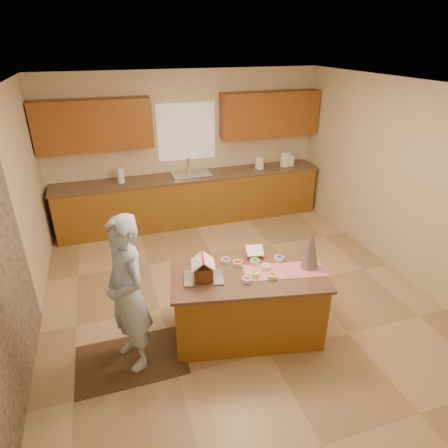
{
  "coord_description": "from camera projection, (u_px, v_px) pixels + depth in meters",
  "views": [
    {
      "loc": [
        -1.46,
        -4.03,
        3.18
      ],
      "look_at": [
        -0.1,
        0.2,
        1.0
      ],
      "focal_mm": 30.7,
      "sensor_mm": 36.0,
      "label": 1
    }
  ],
  "objects": [
    {
      "name": "boy",
      "position": [
        127.0,
        295.0,
        3.81
      ],
      "size": [
        0.6,
        0.73,
        1.71
      ],
      "primitive_type": "imported",
      "rotation": [
        0.0,
        0.0,
        -1.21
      ],
      "color": "#A8C5EE",
      "rests_on": "rug"
    },
    {
      "name": "wall_back",
      "position": [
        187.0,
        148.0,
        7.01
      ],
      "size": [
        5.5,
        5.5,
        0.0
      ],
      "primitive_type": "plane",
      "color": "beige",
      "rests_on": "floor"
    },
    {
      "name": "candy_bowls",
      "position": [
        255.0,
        267.0,
        4.28
      ],
      "size": [
        0.71,
        0.56,
        0.05
      ],
      "color": "green",
      "rests_on": "island_top"
    },
    {
      "name": "table_runner",
      "position": [
        284.0,
        271.0,
        4.26
      ],
      "size": [
        0.95,
        0.5,
        0.01
      ],
      "primitive_type": "cube",
      "rotation": [
        0.0,
        0.0,
        -0.2
      ],
      "color": "red",
      "rests_on": "island_top"
    },
    {
      "name": "tinsel_tree",
      "position": [
        311.0,
        248.0,
        4.22
      ],
      "size": [
        0.23,
        0.23,
        0.5
      ],
      "primitive_type": "cone",
      "rotation": [
        0.0,
        0.0,
        -0.2
      ],
      "color": "silver",
      "rests_on": "island_top"
    },
    {
      "name": "window_curtain",
      "position": [
        186.0,
        132.0,
        6.85
      ],
      "size": [
        1.05,
        0.03,
        1.0
      ],
      "primitive_type": "cube",
      "color": "white",
      "rests_on": "wall_back"
    },
    {
      "name": "ceiling",
      "position": [
        239.0,
        87.0,
        4.06
      ],
      "size": [
        5.5,
        5.5,
        0.0
      ],
      "primitive_type": "plane",
      "color": "silver",
      "rests_on": "floor"
    },
    {
      "name": "gingerbread_house",
      "position": [
        203.0,
        269.0,
        4.08
      ],
      "size": [
        0.29,
        0.3,
        0.26
      ],
      "color": "brown",
      "rests_on": "baking_tray"
    },
    {
      "name": "island_top",
      "position": [
        248.0,
        275.0,
        4.23
      ],
      "size": [
        1.84,
        1.2,
        0.04
      ],
      "primitive_type": "cube",
      "rotation": [
        0.0,
        0.0,
        -0.2
      ],
      "color": "brown",
      "rests_on": "island_base"
    },
    {
      "name": "cookbook",
      "position": [
        255.0,
        251.0,
        4.5
      ],
      "size": [
        0.23,
        0.19,
        0.09
      ],
      "primitive_type": "cube",
      "rotation": [
        -1.13,
        0.0,
        -0.2
      ],
      "color": "white",
      "rests_on": "island_top"
    },
    {
      "name": "island_base",
      "position": [
        247.0,
        305.0,
        4.41
      ],
      "size": [
        1.76,
        1.12,
        0.8
      ],
      "primitive_type": "cube",
      "rotation": [
        0.0,
        0.0,
        -0.2
      ],
      "color": "brown",
      "rests_on": "floor"
    },
    {
      "name": "canister_b",
      "position": [
        285.0,
        159.0,
        7.39
      ],
      "size": [
        0.19,
        0.19,
        0.28
      ],
      "primitive_type": "cylinder",
      "color": "white",
      "rests_on": "back_counter_top"
    },
    {
      "name": "back_counter_base",
      "position": [
        192.0,
        200.0,
        7.15
      ],
      "size": [
        4.8,
        0.6,
        0.88
      ],
      "primitive_type": "cube",
      "color": "brown",
      "rests_on": "floor"
    },
    {
      "name": "upper_cabinet_left",
      "position": [
        94.0,
        125.0,
        6.18
      ],
      "size": [
        1.85,
        0.35,
        0.8
      ],
      "primitive_type": "cube",
      "color": "#8E591E",
      "rests_on": "wall_back"
    },
    {
      "name": "back_counter_top",
      "position": [
        191.0,
        176.0,
        6.95
      ],
      "size": [
        4.85,
        0.63,
        0.04
      ],
      "primitive_type": "cube",
      "color": "brown",
      "rests_on": "back_counter_base"
    },
    {
      "name": "baking_tray",
      "position": [
        203.0,
        278.0,
        4.12
      ],
      "size": [
        0.47,
        0.38,
        0.02
      ],
      "primitive_type": "cube",
      "rotation": [
        0.0,
        0.0,
        -0.2
      ],
      "color": "silver",
      "rests_on": "island_top"
    },
    {
      "name": "floor",
      "position": [
        235.0,
        294.0,
        5.25
      ],
      "size": [
        5.5,
        5.5,
        0.0
      ],
      "primitive_type": "plane",
      "color": "tan",
      "rests_on": "ground"
    },
    {
      "name": "rug",
      "position": [
        131.0,
        360.0,
        4.18
      ],
      "size": [
        1.16,
        0.76,
        0.01
      ],
      "primitive_type": "cube",
      "color": "black",
      "rests_on": "floor"
    },
    {
      "name": "sink",
      "position": [
        191.0,
        177.0,
        6.95
      ],
      "size": [
        0.7,
        0.45,
        0.12
      ],
      "primitive_type": "cube",
      "color": "silver",
      "rests_on": "back_counter_top"
    },
    {
      "name": "wall_right",
      "position": [
        405.0,
        182.0,
        5.34
      ],
      "size": [
        5.5,
        5.5,
        0.0
      ],
      "primitive_type": "plane",
      "color": "beige",
      "rests_on": "floor"
    },
    {
      "name": "upper_cabinet_right",
      "position": [
        270.0,
        114.0,
        7.04
      ],
      "size": [
        1.85,
        0.35,
        0.8
      ],
      "primitive_type": "cube",
      "color": "#8E591E",
      "rests_on": "wall_back"
    },
    {
      "name": "wall_front",
      "position": [
        390.0,
        375.0,
        2.3
      ],
      "size": [
        5.5,
        5.5,
        0.0
      ],
      "primitive_type": "plane",
      "color": "beige",
      "rests_on": "floor"
    },
    {
      "name": "canister_a",
      "position": [
        260.0,
        162.0,
        7.25
      ],
      "size": [
        0.17,
        0.17,
        0.24
      ],
      "primitive_type": "cylinder",
      "color": "white",
      "rests_on": "back_counter_top"
    },
    {
      "name": "faucet",
      "position": [
        189.0,
        165.0,
        7.03
      ],
      "size": [
        0.03,
        0.03,
        0.28
      ],
      "primitive_type": "cylinder",
      "color": "silver",
      "rests_on": "back_counter_top"
    },
    {
      "name": "wall_left",
      "position": [
        10.0,
        233.0,
        3.97
      ],
      "size": [
        5.5,
        5.5,
        0.0
      ],
      "primitive_type": "plane",
      "color": "beige",
      "rests_on": "floor"
    },
    {
      "name": "paper_towel",
      "position": [
        121.0,
        175.0,
        6.54
      ],
      "size": [
        0.12,
        0.12,
        0.26
      ],
      "primitive_type": "cylinder",
      "color": "white",
      "rests_on": "back_counter_top"
    },
    {
      "name": "canister_c",
      "position": [
        291.0,
        160.0,
        7.44
      ],
      "size": [
        0.15,
        0.15,
        0.21
      ],
      "primitive_type": "cylinder",
      "color": "white",
      "rests_on": "back_counter_top"
    }
  ]
}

